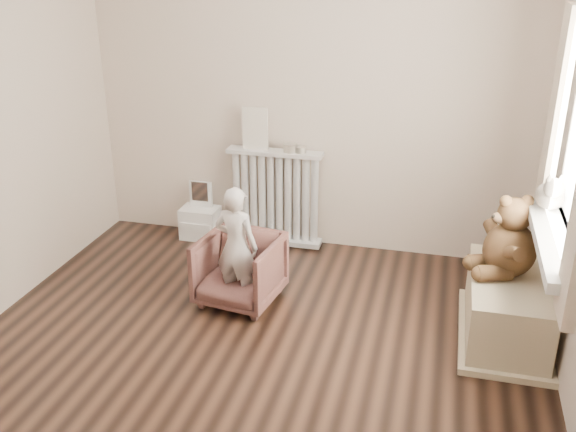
% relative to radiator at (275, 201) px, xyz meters
% --- Properties ---
extents(floor, '(3.60, 3.60, 0.01)m').
position_rel_radiator_xyz_m(floor, '(0.28, -1.68, -0.39)').
color(floor, black).
rests_on(floor, ground).
extents(back_wall, '(3.60, 0.02, 2.60)m').
position_rel_radiator_xyz_m(back_wall, '(0.28, 0.12, 0.91)').
color(back_wall, beige).
rests_on(back_wall, ground).
extents(front_wall, '(3.60, 0.02, 2.60)m').
position_rel_radiator_xyz_m(front_wall, '(0.28, -3.48, 0.91)').
color(front_wall, beige).
rests_on(front_wall, ground).
extents(window_sill, '(0.22, 1.10, 0.06)m').
position_rel_radiator_xyz_m(window_sill, '(1.95, -1.38, 0.48)').
color(window_sill, silver).
rests_on(window_sill, right_wall).
extents(curtain_right, '(0.06, 0.26, 1.30)m').
position_rel_radiator_xyz_m(curtain_right, '(1.93, -0.81, 1.00)').
color(curtain_right, beige).
rests_on(curtain_right, right_wall).
extents(radiator, '(0.78, 0.15, 0.82)m').
position_rel_radiator_xyz_m(radiator, '(0.00, 0.00, 0.00)').
color(radiator, silver).
rests_on(radiator, floor).
extents(paper_doll, '(0.21, 0.02, 0.34)m').
position_rel_radiator_xyz_m(paper_doll, '(-0.16, 0.00, 0.60)').
color(paper_doll, beige).
rests_on(paper_doll, radiator).
extents(tin_a, '(0.11, 0.11, 0.07)m').
position_rel_radiator_xyz_m(tin_a, '(0.13, 0.00, 0.46)').
color(tin_a, '#A59E8C').
rests_on(tin_a, radiator).
extents(tin_b, '(0.09, 0.09, 0.05)m').
position_rel_radiator_xyz_m(tin_b, '(0.21, 0.00, 0.46)').
color(tin_b, '#A59E8C').
rests_on(tin_b, radiator).
extents(toy_vanity, '(0.31, 0.22, 0.49)m').
position_rel_radiator_xyz_m(toy_vanity, '(-0.66, -0.03, -0.11)').
color(toy_vanity, silver).
rests_on(toy_vanity, floor).
extents(armchair, '(0.59, 0.61, 0.49)m').
position_rel_radiator_xyz_m(armchair, '(0.01, -0.97, -0.14)').
color(armchair, brown).
rests_on(armchair, floor).
extents(child, '(0.34, 0.25, 0.86)m').
position_rel_radiator_xyz_m(child, '(0.01, -1.02, 0.06)').
color(child, silver).
rests_on(child, armchair).
extents(toy_bench, '(0.48, 0.91, 0.43)m').
position_rel_radiator_xyz_m(toy_bench, '(1.80, -0.99, -0.19)').
color(toy_bench, '#C4B692').
rests_on(toy_bench, floor).
extents(teddy_bear, '(0.51, 0.45, 0.52)m').
position_rel_radiator_xyz_m(teddy_bear, '(1.77, -0.93, 0.28)').
color(teddy_bear, '#372312').
rests_on(teddy_bear, toy_bench).
extents(plush_cat, '(0.21, 0.29, 0.23)m').
position_rel_radiator_xyz_m(plush_cat, '(1.94, -0.98, 0.61)').
color(plush_cat, gray).
rests_on(plush_cat, window_sill).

